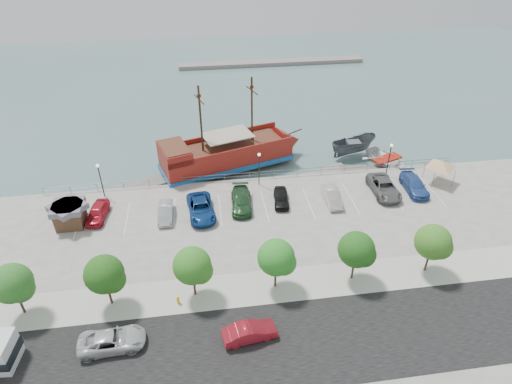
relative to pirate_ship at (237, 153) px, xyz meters
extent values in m
plane|color=#4A6E6B|center=(2.01, -12.80, -2.07)|extent=(160.00, 160.00, 0.00)
cube|color=black|center=(2.01, -28.80, -1.06)|extent=(100.00, 8.00, 0.04)
cube|color=#BBBAA9|center=(2.01, -22.80, -1.06)|extent=(100.00, 4.00, 0.05)
cylinder|color=slate|center=(2.01, -5.00, -0.12)|extent=(50.00, 0.06, 0.06)
cylinder|color=slate|center=(2.01, -5.00, -0.52)|extent=(50.00, 0.06, 0.06)
cube|color=gray|center=(12.01, 42.20, -1.67)|extent=(40.00, 3.00, 0.80)
cube|color=maroon|center=(-1.35, -0.43, -0.10)|extent=(17.41, 9.96, 2.70)
cube|color=#155A9D|center=(-1.35, -0.43, -0.98)|extent=(17.80, 10.35, 0.62)
cone|color=maroon|center=(7.37, 2.33, -0.10)|extent=(4.67, 5.76, 4.99)
cube|color=maroon|center=(-7.79, -2.46, 1.98)|extent=(4.54, 5.89, 1.45)
cube|color=#5A2F1F|center=(-7.79, -2.46, 2.76)|extent=(4.21, 5.43, 0.12)
cube|color=#5A2F1F|center=(-0.85, -0.27, 1.31)|extent=(14.25, 8.43, 0.16)
cube|color=maroon|center=(-2.10, 1.95, 1.62)|extent=(15.91, 5.21, 0.73)
cube|color=maroon|center=(-0.60, -2.80, 1.62)|extent=(15.91, 5.21, 0.73)
cylinder|color=#382111|center=(2.12, 0.67, 5.51)|extent=(0.31, 0.31, 8.52)
cylinder|color=#382111|center=(-4.32, -1.37, 5.51)|extent=(0.31, 0.31, 8.52)
cylinder|color=#382111|center=(2.12, 0.67, 8.11)|extent=(1.08, 3.02, 0.15)
cylinder|color=#382111|center=(-4.32, -1.37, 8.11)|extent=(1.08, 3.02, 0.15)
cube|color=#BAAF95|center=(-1.15, -0.36, 2.81)|extent=(6.93, 5.58, 0.12)
cylinder|color=#382111|center=(8.06, 2.55, 1.15)|extent=(2.52, 0.94, 0.61)
imported|color=#474B52|center=(16.02, 0.55, -0.76)|extent=(7.18, 4.18, 2.62)
imported|color=white|center=(19.67, -2.59, -1.39)|extent=(6.73, 7.80, 1.36)
cube|color=slate|center=(-12.40, -3.60, -1.85)|extent=(7.79, 4.89, 0.43)
cube|color=gray|center=(10.87, -3.60, -1.88)|extent=(7.02, 4.11, 0.39)
cube|color=slate|center=(16.56, -3.60, -1.87)|extent=(7.10, 3.04, 0.39)
cube|color=#533624|center=(-18.58, -11.14, -0.08)|extent=(2.73, 2.73, 1.98)
cube|color=slate|center=(-18.58, -11.14, 1.14)|extent=(3.09, 3.09, 0.63)
cylinder|color=slate|center=(22.30, -7.42, -0.01)|extent=(0.07, 0.07, 2.11)
cylinder|color=slate|center=(24.79, -7.54, -0.01)|extent=(0.07, 0.07, 2.11)
cylinder|color=slate|center=(22.18, -9.91, -0.01)|extent=(0.07, 0.07, 2.11)
cylinder|color=slate|center=(24.67, -10.03, -0.01)|extent=(0.07, 0.07, 2.11)
pyramid|color=beige|center=(23.49, -8.73, 1.86)|extent=(4.22, 4.22, 0.86)
imported|color=silver|center=(-12.29, -27.19, -0.38)|extent=(5.11, 2.57, 1.39)
imported|color=#A71A27|center=(-1.89, -27.89, -0.37)|extent=(4.39, 2.07, 1.39)
cylinder|color=yellow|center=(-7.43, -23.60, -0.76)|extent=(0.25, 0.25, 0.62)
sphere|color=yellow|center=(-7.43, -23.60, -0.43)|extent=(0.27, 0.27, 0.27)
cylinder|color=black|center=(-15.99, -6.30, 0.93)|extent=(0.12, 0.12, 4.00)
sphere|color=#FFF2CC|center=(-15.99, -6.30, 3.03)|extent=(0.36, 0.36, 0.36)
cylinder|color=black|center=(2.01, -6.30, 0.93)|extent=(0.12, 0.12, 4.00)
sphere|color=#FFF2CC|center=(2.01, -6.30, 3.03)|extent=(0.36, 0.36, 0.36)
cylinder|color=black|center=(18.01, -6.30, 0.93)|extent=(0.12, 0.12, 4.00)
sphere|color=#FFF2CC|center=(18.01, -6.30, 3.03)|extent=(0.36, 0.36, 0.36)
cylinder|color=#473321|center=(-19.99, -22.80, 0.03)|extent=(0.20, 0.20, 2.20)
sphere|color=#286120|center=(-19.99, -22.80, 2.33)|extent=(3.20, 3.20, 3.20)
sphere|color=#286120|center=(-19.39, -23.10, 1.93)|extent=(2.20, 2.20, 2.20)
cylinder|color=#473321|center=(-12.99, -22.80, 0.03)|extent=(0.20, 0.20, 2.20)
sphere|color=#204F15|center=(-12.99, -22.80, 2.33)|extent=(3.20, 3.20, 3.20)
sphere|color=#204F15|center=(-12.39, -23.10, 1.93)|extent=(2.20, 2.20, 2.20)
cylinder|color=#473321|center=(-5.99, -22.80, 0.03)|extent=(0.20, 0.20, 2.20)
sphere|color=#2E6C1E|center=(-5.99, -22.80, 2.33)|extent=(3.20, 3.20, 3.20)
sphere|color=#2E6C1E|center=(-5.39, -23.10, 1.93)|extent=(2.20, 2.20, 2.20)
cylinder|color=#473321|center=(1.01, -22.80, 0.03)|extent=(0.20, 0.20, 2.20)
sphere|color=#277722|center=(1.01, -22.80, 2.33)|extent=(3.20, 3.20, 3.20)
sphere|color=#277722|center=(1.61, -23.10, 1.93)|extent=(2.20, 2.20, 2.20)
cylinder|color=#473321|center=(8.01, -22.80, 0.03)|extent=(0.20, 0.20, 2.20)
sphere|color=#1E5117|center=(8.01, -22.80, 2.33)|extent=(3.20, 3.20, 3.20)
sphere|color=#1E5117|center=(8.61, -23.10, 1.93)|extent=(2.20, 2.20, 2.20)
cylinder|color=#473321|center=(15.01, -22.80, 0.03)|extent=(0.20, 0.20, 2.20)
sphere|color=#366C1F|center=(15.01, -22.80, 2.33)|extent=(3.20, 3.20, 3.20)
sphere|color=#366C1F|center=(15.61, -23.10, 1.93)|extent=(2.20, 2.20, 2.20)
imported|color=red|center=(-16.00, -10.41, -0.32)|extent=(2.27, 4.58, 1.50)
imported|color=#B5B8BD|center=(-8.83, -11.30, -0.37)|extent=(1.50, 4.23, 1.39)
imported|color=navy|center=(-5.06, -11.32, -0.26)|extent=(3.23, 6.05, 1.62)
imported|color=#26502C|center=(-0.59, -10.50, -0.28)|extent=(2.60, 5.56, 1.57)
imported|color=black|center=(3.92, -10.41, -0.38)|extent=(2.13, 4.22, 1.38)
imported|color=silver|center=(9.64, -11.00, -0.34)|extent=(1.58, 4.44, 1.46)
imported|color=slate|center=(16.07, -10.16, -0.26)|extent=(2.75, 5.84, 1.61)
imported|color=#32559E|center=(19.81, -10.09, -0.30)|extent=(2.41, 5.40, 1.54)
camera|label=1|loc=(-4.40, -48.93, 26.94)|focal=30.00mm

